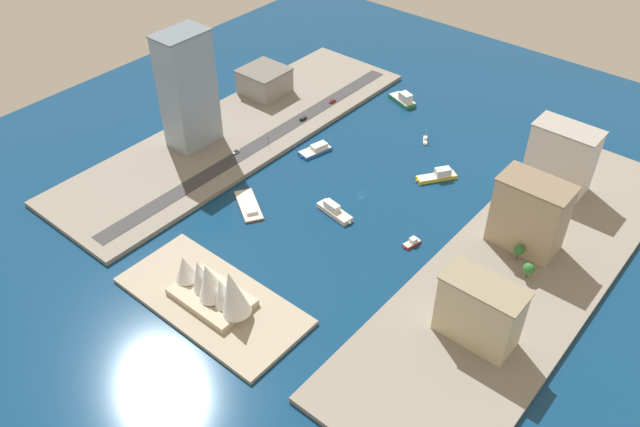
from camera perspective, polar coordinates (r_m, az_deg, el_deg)
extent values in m
plane|color=navy|center=(343.14, 3.66, 1.75)|extent=(440.00, 440.00, 0.00)
cube|color=gray|center=(310.92, 17.32, -4.77)|extent=(70.00, 240.00, 2.57)
cube|color=gray|center=(393.21, -7.14, 7.13)|extent=(70.00, 240.00, 2.57)
cube|color=#A89E89|center=(287.78, -9.46, -7.58)|extent=(86.71, 40.44, 2.00)
cube|color=#38383D|center=(380.32, -5.07, 6.32)|extent=(9.54, 228.00, 0.15)
cube|color=brown|center=(335.82, -6.31, 0.72)|extent=(28.12, 22.46, 1.05)
cone|color=brown|center=(346.61, -6.84, 2.07)|extent=(1.30, 1.30, 0.95)
cube|color=white|center=(332.82, -6.21, 0.63)|extent=(13.63, 11.52, 1.79)
cube|color=beige|center=(335.47, -6.31, 0.79)|extent=(27.00, 21.56, 0.10)
cube|color=red|center=(314.12, 8.09, -2.63)|extent=(5.62, 9.68, 1.47)
cone|color=red|center=(311.36, 7.43, -3.00)|extent=(1.58, 1.58, 1.33)
cube|color=white|center=(313.44, 8.23, -2.32)|extent=(3.65, 3.81, 2.12)
cube|color=beige|center=(313.60, 8.10, -2.52)|extent=(5.39, 9.30, 0.10)
cube|color=blue|center=(374.04, -0.44, 5.55)|extent=(12.30, 20.13, 1.81)
cone|color=blue|center=(369.26, -1.67, 5.03)|extent=(1.95, 1.95, 1.63)
cube|color=white|center=(374.30, -0.08, 5.97)|extent=(7.02, 10.32, 2.47)
cube|color=beige|center=(373.51, -0.44, 5.67)|extent=(11.81, 19.33, 0.10)
cube|color=silver|center=(328.36, 1.29, 0.12)|extent=(21.68, 9.46, 2.59)
cone|color=silver|center=(322.14, 2.63, -0.82)|extent=(2.66, 2.66, 2.33)
cube|color=white|center=(327.78, 1.04, 0.70)|extent=(9.40, 5.24, 3.23)
cube|color=beige|center=(327.52, 1.30, 0.31)|extent=(20.81, 9.08, 0.10)
cube|color=white|center=(388.73, 9.26, 6.37)|extent=(6.41, 8.42, 1.22)
cone|color=white|center=(384.86, 9.25, 6.01)|extent=(1.51, 1.51, 1.10)
cube|color=white|center=(388.96, 9.28, 6.60)|extent=(2.95, 3.40, 1.16)
cube|color=beige|center=(388.37, 9.27, 6.45)|extent=(6.16, 8.09, 0.10)
cylinder|color=silver|center=(385.64, 9.33, 6.98)|extent=(0.24, 0.24, 9.05)
cube|color=yellow|center=(358.24, 10.22, 3.16)|extent=(17.61, 21.57, 2.04)
cone|color=yellow|center=(354.01, 8.51, 2.89)|extent=(2.56, 2.56, 1.84)
cube|color=white|center=(357.77, 10.77, 3.63)|extent=(8.54, 9.45, 4.07)
cube|color=beige|center=(357.62, 10.24, 3.30)|extent=(16.91, 20.71, 0.10)
cube|color=#2D8C4C|center=(426.84, 7.26, 9.87)|extent=(21.17, 14.19, 2.36)
cone|color=#2D8C4C|center=(434.04, 6.44, 10.47)|extent=(2.71, 2.71, 2.12)
cube|color=white|center=(422.90, 7.56, 10.13)|extent=(9.54, 7.90, 5.13)
cube|color=beige|center=(426.25, 7.28, 10.01)|extent=(20.33, 13.62, 0.10)
cube|color=tan|center=(312.28, 17.96, -0.10)|extent=(31.44, 18.54, 34.99)
cube|color=#7C6B55|center=(301.82, 18.63, 2.52)|extent=(32.70, 19.28, 0.80)
cube|color=silver|center=(356.95, 20.47, 4.62)|extent=(31.86, 17.29, 34.48)
cube|color=#9D9992|center=(347.95, 21.12, 7.00)|extent=(33.14, 17.98, 0.80)
cube|color=#C6B793|center=(265.64, 13.85, -8.42)|extent=(31.70, 15.66, 28.66)
cube|color=gray|center=(255.23, 14.36, -6.19)|extent=(32.96, 16.29, 0.80)
cube|color=gray|center=(428.30, -4.91, 11.53)|extent=(26.44, 26.45, 15.28)
cube|color=slate|center=(424.64, -4.97, 12.49)|extent=(27.50, 27.51, 0.80)
cube|color=#8C9EB2|center=(370.36, -11.56, 10.59)|extent=(18.40, 27.86, 65.84)
cube|color=slate|center=(356.02, -12.26, 15.29)|extent=(19.14, 28.98, 0.80)
cylinder|color=black|center=(419.96, 1.17, 9.96)|extent=(0.25, 0.64, 0.64)
cylinder|color=black|center=(419.09, 1.35, 9.89)|extent=(0.25, 0.64, 0.64)
cylinder|color=black|center=(417.51, 0.86, 9.77)|extent=(0.25, 0.64, 0.64)
cylinder|color=black|center=(416.63, 1.03, 9.70)|extent=(0.25, 0.64, 0.64)
cube|color=red|center=(418.13, 1.10, 9.87)|extent=(1.83, 5.15, 0.86)
cube|color=#262D38|center=(417.61, 1.08, 9.94)|extent=(1.60, 2.89, 0.56)
cylinder|color=black|center=(401.41, -1.42, 8.46)|extent=(0.25, 0.64, 0.64)
cylinder|color=black|center=(400.41, -1.23, 8.38)|extent=(0.25, 0.64, 0.64)
cylinder|color=black|center=(399.13, -1.76, 8.26)|extent=(0.25, 0.64, 0.64)
cylinder|color=black|center=(398.11, -1.56, 8.17)|extent=(0.25, 0.64, 0.64)
cube|color=black|center=(399.61, -1.49, 8.35)|extent=(2.01, 5.10, 0.80)
cube|color=#262D38|center=(399.10, -1.52, 8.42)|extent=(1.76, 2.86, 0.54)
cylinder|color=black|center=(370.59, -7.51, 5.22)|extent=(0.28, 0.65, 0.64)
cylinder|color=black|center=(371.52, -7.68, 5.30)|extent=(0.28, 0.65, 0.64)
cylinder|color=black|center=(372.44, -7.17, 5.44)|extent=(0.28, 0.65, 0.64)
cylinder|color=black|center=(373.38, -7.34, 5.52)|extent=(0.28, 0.65, 0.64)
cube|color=white|center=(371.84, -7.43, 5.40)|extent=(1.95, 4.67, 0.71)
cube|color=#262D38|center=(371.64, -7.41, 5.49)|extent=(1.65, 2.64, 0.50)
cylinder|color=black|center=(374.51, -4.58, 6.27)|extent=(0.18, 0.18, 5.50)
cube|color=black|center=(372.75, -4.61, 6.68)|extent=(0.36, 0.36, 1.00)
sphere|color=red|center=(372.57, -4.61, 6.73)|extent=(0.24, 0.24, 0.24)
sphere|color=yellow|center=(372.75, -4.61, 6.68)|extent=(0.24, 0.24, 0.24)
sphere|color=green|center=(372.94, -4.60, 6.64)|extent=(0.24, 0.24, 0.24)
cube|color=#BCAD93|center=(285.98, -9.51, -7.24)|extent=(36.01, 21.77, 3.00)
cone|color=white|center=(269.26, -7.69, -6.93)|extent=(15.28, 12.65, 22.83)
cone|color=white|center=(276.06, -8.59, -6.89)|extent=(11.33, 9.39, 14.03)
cone|color=white|center=(279.18, -9.72, -5.88)|extent=(16.23, 13.31, 18.51)
cone|color=white|center=(283.00, -10.53, -5.37)|extent=(10.23, 8.70, 16.16)
cone|color=white|center=(290.36, -11.82, -4.71)|extent=(12.07, 11.09, 12.51)
cylinder|color=brown|center=(316.66, 18.83, -3.36)|extent=(0.50, 0.50, 4.39)
sphere|color=#2D7233|center=(313.56, 19.01, -2.71)|extent=(6.66, 6.66, 6.66)
cylinder|color=brown|center=(312.30, 16.98, -3.63)|extent=(0.50, 0.50, 3.96)
sphere|color=#2D7233|center=(309.75, 17.11, -3.09)|extent=(4.86, 4.86, 4.86)
cylinder|color=brown|center=(304.53, 17.77, -5.17)|extent=(0.50, 0.50, 3.76)
sphere|color=#2D7233|center=(301.89, 17.92, -4.63)|extent=(5.23, 5.23, 5.23)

